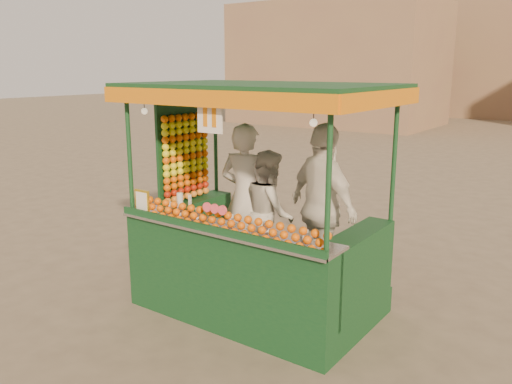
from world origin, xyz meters
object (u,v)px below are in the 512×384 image
Objects in this scene: vendor_middle at (269,212)px; vendor_right at (323,207)px; juice_cart at (247,241)px; vendor_left at (246,198)px.

vendor_right is at bearing -133.09° from vendor_middle.
juice_cart is 1.89× the size of vendor_middle.
juice_cart is 0.97m from vendor_right.
vendor_right is (0.77, -0.04, 0.19)m from vendor_middle.
vendor_right reaches higher than vendor_middle.
juice_cart reaches higher than vendor_right.
vendor_left is (-0.35, 0.44, 0.38)m from juice_cart.
vendor_right is at bearing 34.71° from juice_cart.
juice_cart reaches higher than vendor_middle.
juice_cart is 0.59m from vendor_middle.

